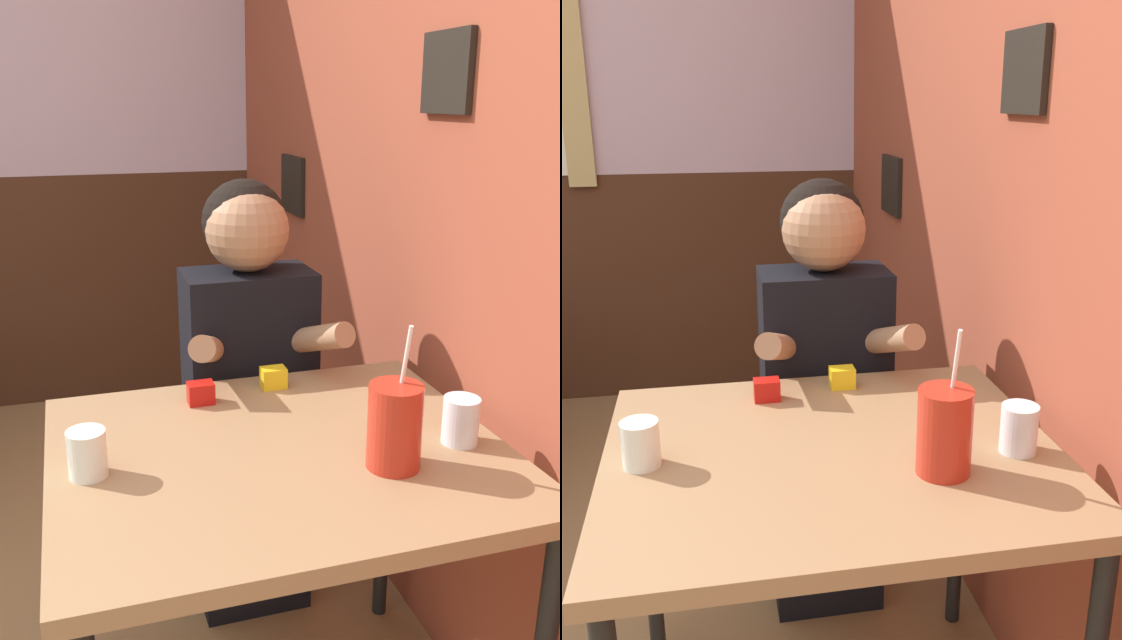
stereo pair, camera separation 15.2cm
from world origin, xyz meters
TOP-DOWN VIEW (x-y plane):
  - brick_wall_right at (1.38, 1.29)m, footprint 0.08×4.57m
  - main_table at (0.85, 0.36)m, footprint 0.90×0.77m
  - person_seated at (0.92, 0.88)m, footprint 0.42×0.41m
  - cocktail_pitcher at (1.04, 0.22)m, footprint 0.10×0.10m
  - glass_near_pitcher at (1.21, 0.28)m, footprint 0.07×0.07m
  - glass_center at (0.48, 0.36)m, footprint 0.07×0.07m
  - condiment_ketchup at (0.74, 0.62)m, footprint 0.06×0.04m
  - condiment_mustard at (0.93, 0.66)m, footprint 0.06×0.04m

SIDE VIEW (x-z plane):
  - person_seated at x=0.92m, z-range 0.05..1.29m
  - main_table at x=0.85m, z-range 0.30..1.07m
  - condiment_ketchup at x=0.74m, z-range 0.76..0.81m
  - condiment_mustard at x=0.93m, z-range 0.76..0.81m
  - glass_center at x=0.48m, z-range 0.76..0.86m
  - glass_near_pitcher at x=1.21m, z-range 0.76..0.86m
  - cocktail_pitcher at x=1.04m, z-range 0.71..0.99m
  - brick_wall_right at x=1.38m, z-range 0.00..2.70m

